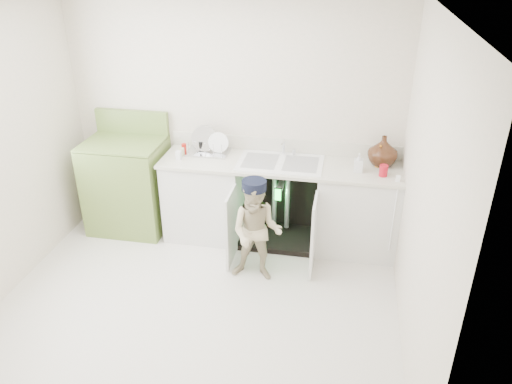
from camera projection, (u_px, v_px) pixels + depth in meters
ground at (198, 304)px, 4.45m from camera, size 3.50×3.50×0.00m
room_shell at (189, 177)px, 3.88m from camera, size 6.00×5.50×1.26m
counter_run at (282, 201)px, 5.20m from camera, size 2.44×1.02×1.20m
avocado_stove at (128, 184)px, 5.44m from camera, size 0.82×0.65×1.27m
repair_worker at (257, 231)px, 4.58m from camera, size 0.49×0.57×1.02m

